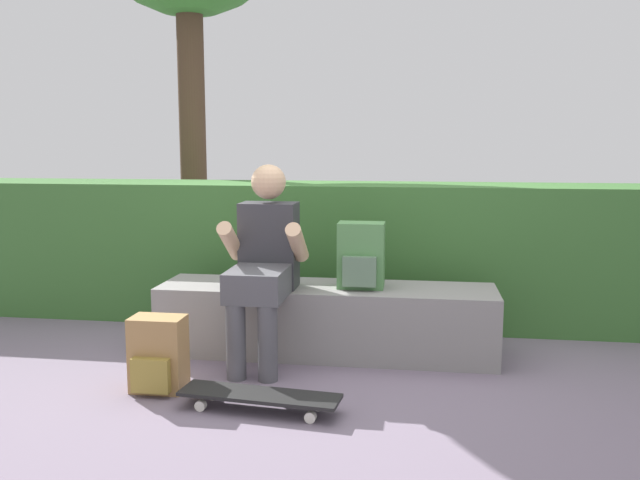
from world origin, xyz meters
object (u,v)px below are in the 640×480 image
object	(u,v)px
person_skater	(264,258)
backpack_on_bench	(361,256)
skateboard_near_person	(260,396)
backpack_on_ground	(158,355)
bench_main	(326,320)

from	to	relation	value
person_skater	backpack_on_bench	distance (m)	0.59
skateboard_near_person	backpack_on_bench	world-z (taller)	backpack_on_bench
person_skater	backpack_on_ground	distance (m)	0.83
bench_main	backpack_on_ground	xyz separation A→B (m)	(-0.79, -0.77, -0.02)
skateboard_near_person	backpack_on_bench	bearing A→B (deg)	66.44
skateboard_near_person	backpack_on_bench	size ratio (longest dim) A/B	2.04
person_skater	skateboard_near_person	distance (m)	0.93
bench_main	backpack_on_bench	distance (m)	0.46
bench_main	person_skater	size ratio (longest dim) A/B	1.76
bench_main	person_skater	xyz separation A→B (m)	(-0.34, -0.22, 0.42)
bench_main	person_skater	distance (m)	0.58
skateboard_near_person	bench_main	bearing A→B (deg)	78.22
person_skater	backpack_on_bench	size ratio (longest dim) A/B	2.94
bench_main	person_skater	bearing A→B (deg)	-147.37
backpack_on_bench	bench_main	bearing A→B (deg)	177.47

